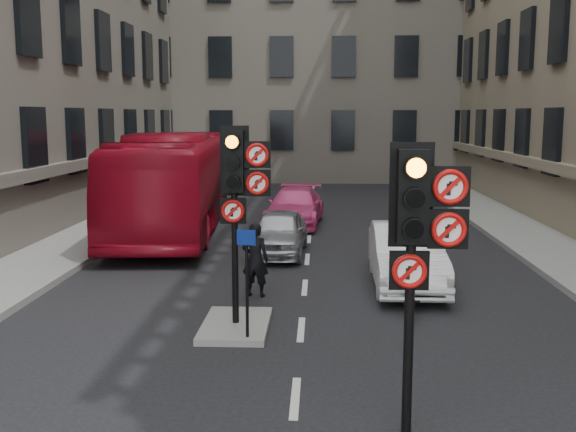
# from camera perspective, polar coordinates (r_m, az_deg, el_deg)

# --- Properties ---
(pavement_left) EXTENTS (3.00, 50.00, 0.16)m
(pavement_left) POSITION_cam_1_polar(r_m,az_deg,el_deg) (20.64, -18.74, -2.48)
(pavement_left) COLOR gray
(pavement_left) RESTS_ON ground
(pavement_right) EXTENTS (3.00, 50.00, 0.16)m
(pavement_right) POSITION_cam_1_polar(r_m,az_deg,el_deg) (20.42, 22.36, -2.79)
(pavement_right) COLOR gray
(pavement_right) RESTS_ON ground
(centre_island) EXTENTS (1.20, 2.00, 0.12)m
(centre_island) POSITION_cam_1_polar(r_m,az_deg,el_deg) (12.54, -4.44, -9.21)
(centre_island) COLOR gray
(centre_island) RESTS_ON ground
(building_far) EXTENTS (30.00, 14.00, 20.00)m
(building_far) POSITION_cam_1_polar(r_m,az_deg,el_deg) (45.25, 2.35, 16.39)
(building_far) COLOR #6D675C
(building_far) RESTS_ON ground
(signal_near) EXTENTS (0.91, 0.40, 3.58)m
(signal_near) POSITION_cam_1_polar(r_m,az_deg,el_deg) (8.03, 11.04, -0.97)
(signal_near) COLOR black
(signal_near) RESTS_ON ground
(signal_far) EXTENTS (0.91, 0.40, 3.58)m
(signal_far) POSITION_cam_1_polar(r_m,az_deg,el_deg) (11.98, -4.18, 2.88)
(signal_far) COLOR black
(signal_far) RESTS_ON centre_island
(car_silver) EXTENTS (1.63, 3.72, 1.25)m
(car_silver) POSITION_cam_1_polar(r_m,az_deg,el_deg) (18.81, -0.79, -1.39)
(car_silver) COLOR #A0A2A7
(car_silver) RESTS_ON ground
(car_white) EXTENTS (1.54, 4.28, 1.40)m
(car_white) POSITION_cam_1_polar(r_m,az_deg,el_deg) (15.56, 9.96, -3.35)
(car_white) COLOR white
(car_white) RESTS_ON ground
(car_pink) EXTENTS (2.15, 4.59, 1.30)m
(car_pink) POSITION_cam_1_polar(r_m,az_deg,el_deg) (23.75, 0.60, 0.78)
(car_pink) COLOR #E3428B
(car_pink) RESTS_ON ground
(bus_red) EXTENTS (3.67, 11.96, 3.28)m
(bus_red) POSITION_cam_1_polar(r_m,az_deg,el_deg) (22.71, -9.58, 2.82)
(bus_red) COLOR maroon
(bus_red) RESTS_ON ground
(motorcycle) EXTENTS (0.54, 1.83, 1.10)m
(motorcycle) POSITION_cam_1_polar(r_m,az_deg,el_deg) (13.54, 10.10, -5.83)
(motorcycle) COLOR black
(motorcycle) RESTS_ON ground
(motorcyclist) EXTENTS (0.65, 0.49, 1.61)m
(motorcyclist) POSITION_cam_1_polar(r_m,az_deg,el_deg) (14.47, -2.79, -3.71)
(motorcyclist) COLOR black
(motorcyclist) RESTS_ON ground
(info_sign) EXTENTS (0.32, 0.12, 1.87)m
(info_sign) POSITION_cam_1_polar(r_m,az_deg,el_deg) (11.39, -3.52, -4.44)
(info_sign) COLOR black
(info_sign) RESTS_ON centre_island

